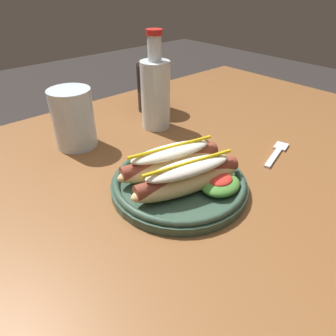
% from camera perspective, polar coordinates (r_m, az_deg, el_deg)
% --- Properties ---
extents(dining_table, '(1.47, 0.87, 0.74)m').
position_cam_1_polar(dining_table, '(0.65, -2.44, -8.12)').
color(dining_table, brown).
rests_on(dining_table, ground_plane).
extents(hot_dog_plate, '(0.24, 0.24, 0.08)m').
position_cam_1_polar(hot_dog_plate, '(0.54, 2.42, -1.66)').
color(hot_dog_plate, '#334C3D').
rests_on(hot_dog_plate, dining_table).
extents(fork, '(0.12, 0.05, 0.00)m').
position_cam_1_polar(fork, '(0.70, 19.76, 2.79)').
color(fork, silver).
rests_on(fork, dining_table).
extents(soda_cup, '(0.09, 0.09, 0.13)m').
position_cam_1_polar(soda_cup, '(0.87, -2.85, 14.80)').
color(soda_cup, black).
rests_on(soda_cup, dining_table).
extents(water_cup, '(0.09, 0.09, 0.13)m').
position_cam_1_polar(water_cup, '(0.70, -17.31, 8.84)').
color(water_cup, silver).
rests_on(water_cup, dining_table).
extents(glass_bottle, '(0.07, 0.07, 0.23)m').
position_cam_1_polar(glass_bottle, '(0.75, -2.36, 14.11)').
color(glass_bottle, silver).
rests_on(glass_bottle, dining_table).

